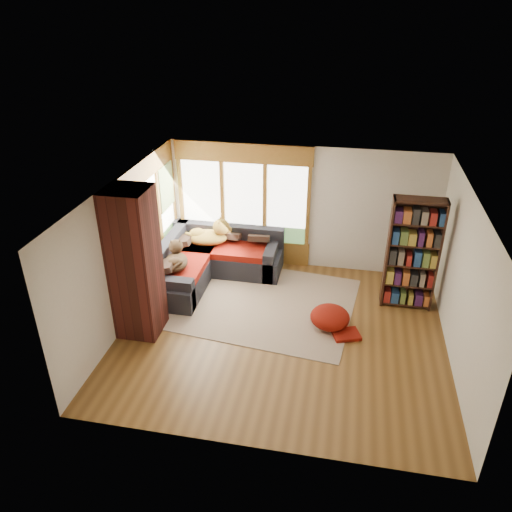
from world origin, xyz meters
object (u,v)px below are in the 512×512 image
at_px(dog_tan, 210,235).
at_px(dog_brindle, 176,259).
at_px(sectional_sofa, 200,261).
at_px(bookshelf, 412,255).
at_px(brick_chimney, 135,264).
at_px(pouf, 330,317).
at_px(area_rug, 257,302).

distance_m(dog_tan, dog_brindle, 1.10).
distance_m(sectional_sofa, bookshelf, 4.18).
distance_m(brick_chimney, pouf, 3.45).
bearing_deg(brick_chimney, sectional_sofa, 77.71).
bearing_deg(dog_tan, pouf, -41.48).
height_order(sectional_sofa, pouf, sectional_sofa).
bearing_deg(bookshelf, sectional_sofa, 174.61).
height_order(bookshelf, pouf, bookshelf).
bearing_deg(pouf, brick_chimney, -167.57).
relative_size(bookshelf, dog_brindle, 2.65).
distance_m(brick_chimney, bookshelf, 4.84).
height_order(sectional_sofa, bookshelf, bookshelf).
height_order(brick_chimney, dog_tan, brick_chimney).
distance_m(brick_chimney, dog_brindle, 1.42).
height_order(sectional_sofa, dog_brindle, dog_brindle).
bearing_deg(bookshelf, pouf, -144.53).
bearing_deg(bookshelf, dog_brindle, -174.97).
height_order(brick_chimney, sectional_sofa, brick_chimney).
distance_m(brick_chimney, area_rug, 2.53).
xyz_separation_m(area_rug, dog_tan, (-1.20, 1.09, 0.78)).
distance_m(brick_chimney, sectional_sofa, 2.32).
xyz_separation_m(brick_chimney, dog_tan, (0.60, 2.31, -0.52)).
bearing_deg(sectional_sofa, area_rug, -28.10).
relative_size(brick_chimney, dog_brindle, 3.23).
distance_m(pouf, dog_brindle, 3.08).
bearing_deg(brick_chimney, dog_tan, 75.38).
distance_m(bookshelf, pouf, 1.86).
distance_m(sectional_sofa, area_rug, 1.61).
relative_size(sectional_sofa, area_rug, 0.62).
distance_m(pouf, dog_tan, 3.11).
bearing_deg(dog_brindle, bookshelf, -101.85).
relative_size(brick_chimney, bookshelf, 1.22).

